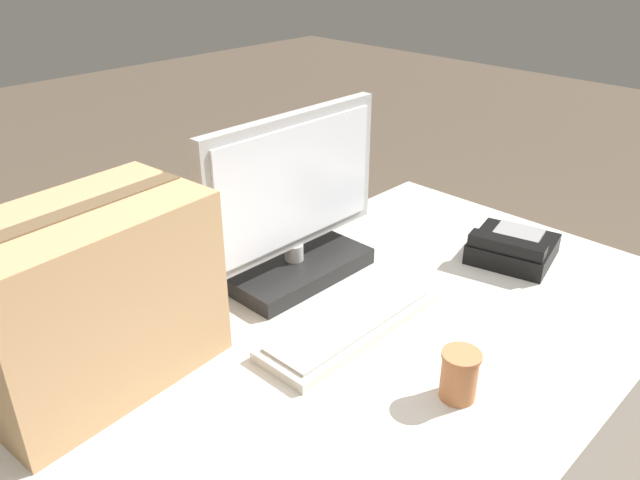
# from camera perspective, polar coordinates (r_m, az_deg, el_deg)

# --- Properties ---
(monitor) EXTENTS (0.50, 0.20, 0.39)m
(monitor) POSITION_cam_1_polar(r_m,az_deg,el_deg) (1.42, -2.42, 2.36)
(monitor) COLOR black
(monitor) RESTS_ON office_desk
(keyboard) EXTENTS (0.42, 0.15, 0.03)m
(keyboard) POSITION_cam_1_polar(r_m,az_deg,el_deg) (1.30, 2.72, -7.71)
(keyboard) COLOR beige
(keyboard) RESTS_ON office_desk
(desk_phone) EXTENTS (0.23, 0.23, 0.08)m
(desk_phone) POSITION_cam_1_polar(r_m,az_deg,el_deg) (1.62, 17.16, -0.69)
(desk_phone) COLOR black
(desk_phone) RESTS_ON office_desk
(paper_cup_right) EXTENTS (0.07, 0.07, 0.09)m
(paper_cup_right) POSITION_cam_1_polar(r_m,az_deg,el_deg) (1.14, 12.62, -11.96)
(paper_cup_right) COLOR #BC7547
(paper_cup_right) RESTS_ON office_desk
(cardboard_box) EXTENTS (0.44, 0.28, 0.34)m
(cardboard_box) POSITION_cam_1_polar(r_m,az_deg,el_deg) (1.16, -20.24, -5.04)
(cardboard_box) COLOR tan
(cardboard_box) RESTS_ON office_desk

